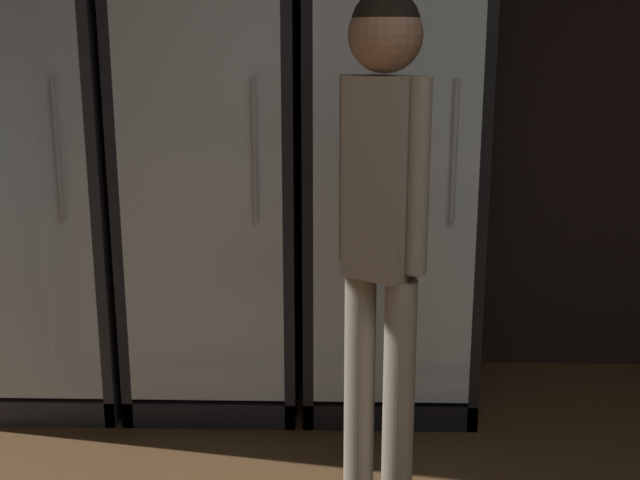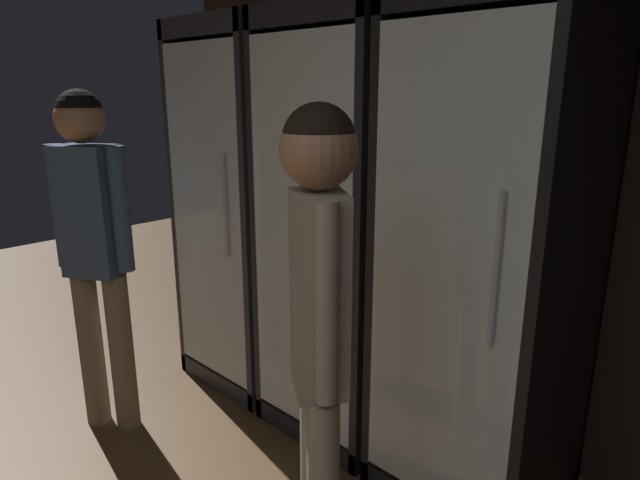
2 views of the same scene
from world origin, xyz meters
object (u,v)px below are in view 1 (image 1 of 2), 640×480
(cooler_left, at_px, (216,167))
(cooler_center, at_px, (389,169))
(shopper_near, at_px, (382,198))
(cooler_far_left, at_px, (45,167))

(cooler_left, distance_m, cooler_center, 0.69)
(shopper_near, bearing_deg, cooler_left, 124.70)
(cooler_left, bearing_deg, cooler_center, 0.09)
(cooler_center, bearing_deg, cooler_left, -179.91)
(cooler_far_left, bearing_deg, cooler_center, -0.01)
(cooler_left, height_order, shopper_near, cooler_left)
(shopper_near, bearing_deg, cooler_center, 85.34)
(cooler_left, relative_size, cooler_center, 1.00)
(cooler_left, xyz_separation_m, shopper_near, (0.62, -0.90, 0.05))
(cooler_center, xyz_separation_m, shopper_near, (-0.07, -0.90, 0.05))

